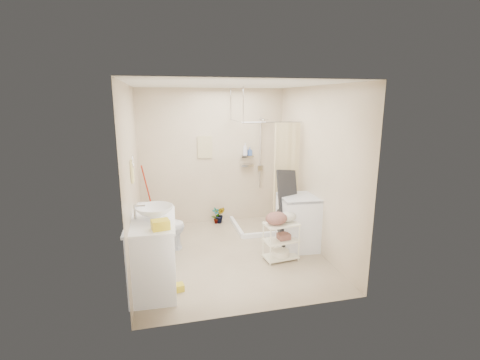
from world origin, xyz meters
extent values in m
plane|color=tan|center=(0.00, 0.00, 0.00)|extent=(3.20, 3.20, 0.00)
cube|color=silver|center=(0.00, 0.00, 2.60)|extent=(2.80, 3.20, 0.04)
cube|color=beige|center=(0.00, 1.60, 1.30)|extent=(2.80, 0.04, 2.60)
cube|color=beige|center=(0.00, -1.60, 1.30)|extent=(2.80, 0.04, 2.60)
cube|color=beige|center=(-1.40, 0.00, 1.30)|extent=(0.04, 3.20, 2.60)
cube|color=beige|center=(1.40, 0.00, 1.30)|extent=(0.04, 3.20, 2.60)
cube|color=white|center=(-1.16, -0.75, 0.46)|extent=(0.63, 1.08, 0.93)
imported|color=silver|center=(-1.11, -0.72, 1.01)|extent=(0.56, 0.56, 0.16)
cube|color=yellow|center=(-1.05, -1.11, 0.98)|extent=(0.23, 0.19, 0.11)
cube|color=gold|center=(-0.88, -0.91, 0.06)|extent=(0.26, 0.21, 0.12)
imported|color=silver|center=(-1.04, 0.46, 0.38)|extent=(0.78, 0.50, 0.76)
imported|color=brown|center=(0.02, 1.42, 0.16)|extent=(0.20, 0.19, 0.32)
imported|color=brown|center=(0.10, 1.43, 0.17)|extent=(0.21, 0.18, 0.33)
cube|color=#C8BC90|center=(-0.15, 1.58, 1.50)|extent=(0.28, 0.03, 0.42)
imported|color=silver|center=(0.63, 1.50, 1.44)|extent=(0.11, 0.11, 0.24)
imported|color=#3B599C|center=(0.73, 1.52, 1.40)|extent=(0.09, 0.09, 0.16)
cube|color=silver|center=(1.14, -0.01, 0.44)|extent=(0.64, 0.66, 0.88)
camera|label=1|loc=(-1.03, -5.00, 2.40)|focal=26.00mm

